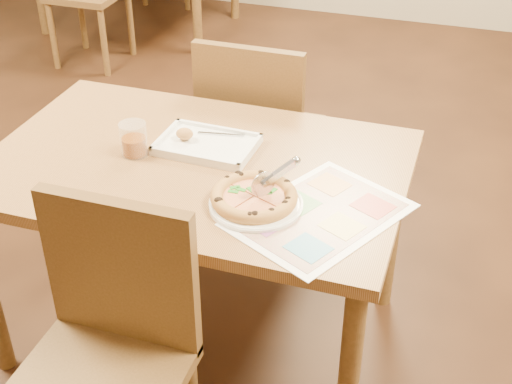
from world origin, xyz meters
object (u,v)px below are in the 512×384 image
(glass_tumbler, at_px, (134,141))
(chair_far, at_px, (256,120))
(menu, at_px, (320,215))
(plate, at_px, (256,205))
(appetizer_tray, at_px, (205,145))
(chair_near, at_px, (109,328))
(pizza_cutter, at_px, (274,176))
(pizza, at_px, (254,197))
(dining_table, at_px, (197,185))

(glass_tumbler, bearing_deg, chair_far, 72.24)
(chair_far, relative_size, menu, 0.99)
(menu, bearing_deg, glass_tumbler, 167.17)
(plate, xyz_separation_m, appetizer_tray, (-0.26, 0.26, 0.00))
(chair_far, bearing_deg, glass_tumbler, 72.24)
(chair_near, relative_size, pizza_cutter, 3.82)
(glass_tumbler, height_order, menu, glass_tumbler)
(glass_tumbler, bearing_deg, menu, -12.83)
(chair_far, relative_size, pizza, 1.90)
(chair_far, distance_m, glass_tumbler, 0.68)
(chair_near, height_order, pizza, chair_near)
(pizza, bearing_deg, pizza_cutter, 36.69)
(appetizer_tray, bearing_deg, menu, -29.57)
(chair_near, bearing_deg, menu, 45.21)
(plate, distance_m, pizza_cutter, 0.10)
(pizza, distance_m, appetizer_tray, 0.36)
(pizza_cutter, height_order, appetizer_tray, pizza_cutter)
(chair_near, distance_m, glass_tumbler, 0.65)
(plate, xyz_separation_m, menu, (0.18, 0.02, -0.00))
(plate, bearing_deg, menu, 4.93)
(chair_near, relative_size, pizza, 1.90)
(pizza, bearing_deg, appetizer_tray, 134.29)
(chair_near, xyz_separation_m, plate, (0.26, 0.42, 0.16))
(chair_near, xyz_separation_m, pizza, (0.25, 0.43, 0.18))
(dining_table, xyz_separation_m, appetizer_tray, (-0.00, 0.09, 0.10))
(glass_tumbler, bearing_deg, plate, -19.40)
(chair_far, distance_m, appetizer_tray, 0.54)
(plate, height_order, pizza_cutter, pizza_cutter)
(chair_near, height_order, menu, chair_near)
(plate, distance_m, appetizer_tray, 0.37)
(chair_far, xyz_separation_m, menu, (0.44, -0.76, 0.16))
(chair_far, distance_m, pizza, 0.83)
(pizza_cutter, bearing_deg, dining_table, 105.60)
(dining_table, relative_size, menu, 2.74)
(pizza_cutter, bearing_deg, appetizer_tray, 93.30)
(pizza_cutter, height_order, menu, pizza_cutter)
(chair_near, relative_size, plate, 1.77)
(chair_near, xyz_separation_m, appetizer_tray, (-0.00, 0.69, 0.16))
(chair_far, height_order, plate, chair_far)
(pizza, bearing_deg, menu, 2.18)
(chair_near, distance_m, pizza_cutter, 0.60)
(pizza, xyz_separation_m, glass_tumbler, (-0.45, 0.15, 0.02))
(plate, relative_size, pizza_cutter, 2.15)
(chair_far, bearing_deg, pizza, 107.85)
(appetizer_tray, xyz_separation_m, menu, (0.44, -0.25, -0.01))
(pizza, bearing_deg, glass_tumbler, 161.22)
(chair_far, height_order, pizza, chair_far)
(chair_far, relative_size, glass_tumbler, 4.40)
(chair_near, distance_m, menu, 0.64)
(menu, bearing_deg, pizza, -177.82)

